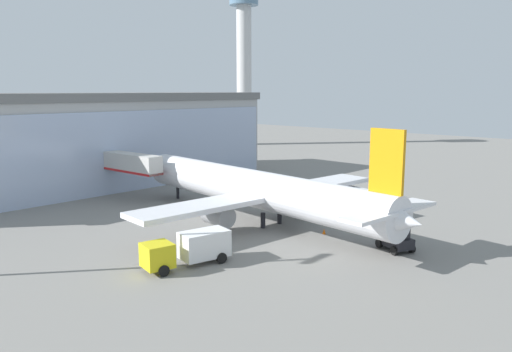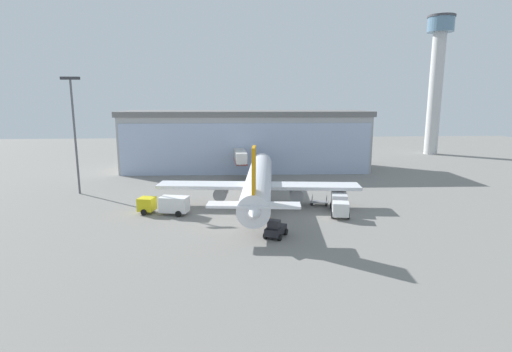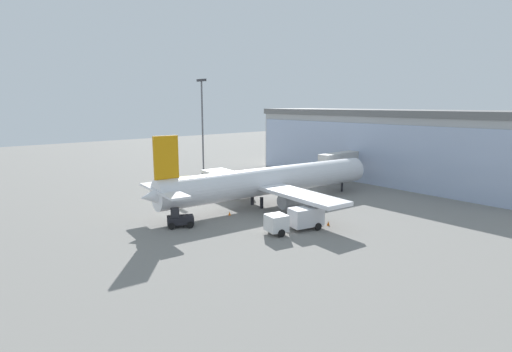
% 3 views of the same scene
% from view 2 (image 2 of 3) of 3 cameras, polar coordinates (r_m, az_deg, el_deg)
% --- Properties ---
extents(ground, '(240.00, 240.00, 0.00)m').
position_cam_2_polar(ground, '(56.13, 0.49, -6.13)').
color(ground, gray).
extents(terminal_building, '(57.42, 17.44, 13.79)m').
position_cam_2_polar(terminal_building, '(94.72, -1.48, 5.14)').
color(terminal_building, '#AAAAAA').
rests_on(terminal_building, ground).
extents(jet_bridge, '(2.56, 12.24, 6.03)m').
position_cam_2_polar(jet_bridge, '(83.78, -2.30, 2.81)').
color(jet_bridge, beige).
rests_on(jet_bridge, ground).
extents(control_tower, '(7.73, 7.73, 40.00)m').
position_cam_2_polar(control_tower, '(132.15, 24.43, 13.38)').
color(control_tower, silver).
rests_on(control_tower, ground).
extents(apron_light_mast, '(3.20, 0.40, 20.16)m').
position_cam_2_polar(apron_light_mast, '(75.68, -24.54, 6.46)').
color(apron_light_mast, '#59595E').
rests_on(apron_light_mast, ground).
extents(airplane, '(31.56, 39.94, 11.06)m').
position_cam_2_polar(airplane, '(63.26, 0.37, -0.83)').
color(airplane, silver).
rests_on(airplane, ground).
extents(catering_truck, '(7.61, 3.86, 2.65)m').
position_cam_2_polar(catering_truck, '(59.42, -12.83, -3.97)').
color(catering_truck, yellow).
rests_on(catering_truck, ground).
extents(fuel_truck, '(3.76, 7.60, 2.65)m').
position_cam_2_polar(fuel_truck, '(59.79, 11.84, -3.84)').
color(fuel_truck, silver).
rests_on(fuel_truck, ground).
extents(baggage_cart, '(3.14, 2.35, 1.50)m').
position_cam_2_polar(baggage_cart, '(63.90, 9.02, -3.67)').
color(baggage_cart, gray).
rests_on(baggage_cart, ground).
extents(pushback_tug, '(3.30, 3.69, 2.30)m').
position_cam_2_polar(pushback_tug, '(48.74, 2.79, -7.62)').
color(pushback_tug, black).
rests_on(pushback_tug, ground).
extents(safety_cone_nose, '(0.36, 0.36, 0.55)m').
position_cam_2_polar(safety_cone_nose, '(56.28, 1.89, -5.80)').
color(safety_cone_nose, orange).
rests_on(safety_cone_nose, ground).
extents(safety_cone_wingtip, '(0.36, 0.36, 0.55)m').
position_cam_2_polar(safety_cone_wingtip, '(64.60, 11.74, -3.82)').
color(safety_cone_wingtip, orange).
rests_on(safety_cone_wingtip, ground).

